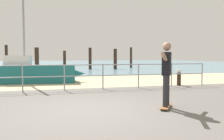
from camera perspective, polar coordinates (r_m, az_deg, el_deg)
The scene contains 15 objects.
ground_plane at distance 5.05m, azimuth -1.31°, elevation -12.46°, with size 24.00×10.00×0.04m, color #605B56.
beach_strip at distance 12.85m, azimuth -9.42°, elevation -2.74°, with size 24.00×6.00×0.04m, color tan.
sea_surface at distance 40.77m, azimuth -12.84°, elevation 1.48°, with size 72.00×50.00×0.04m, color slate.
railing_fence at distance 9.37m, azimuth -11.51°, elevation -0.80°, with size 12.42×0.05×1.05m.
sailboat at distance 12.56m, azimuth -18.38°, elevation -0.63°, with size 5.03×1.78×5.05m.
skateboard at distance 6.35m, azimuth 12.98°, elevation -8.60°, with size 0.62×0.77×0.08m.
skateboarder at distance 6.22m, azimuth 13.10°, elevation -0.01°, with size 0.90×1.24×1.65m.
bollard_short at distance 11.20m, azimuth 15.94°, elevation -2.17°, with size 0.18×0.18×0.61m, color #332319.
seagull at distance 11.16m, azimuth 15.94°, elevation -0.23°, with size 0.42×0.33×0.18m.
groyne_post_0 at distance 22.38m, azimuth -24.25°, elevation 2.61°, with size 0.24×0.24×2.32m, color #332319.
groyne_post_1 at distance 22.14m, azimuth -17.79°, elevation 2.49°, with size 0.37×0.37×2.12m, color #332319.
groyne_post_2 at distance 23.43m, azimuth -11.44°, elevation 2.33°, with size 0.28×0.28×1.87m, color #332319.
groyne_post_3 at distance 23.66m, azimuth -5.34°, elevation 2.78°, with size 0.30×0.30×2.18m, color #332319.
groyne_post_4 at distance 23.83m, azimuth 0.79°, elevation 2.68°, with size 0.34×0.34×2.08m, color #332319.
groyne_post_5 at distance 26.86m, azimuth 4.64°, elevation 3.03°, with size 0.26×0.26×2.33m, color #332319.
Camera 1 is at (-1.10, -5.73, 1.39)m, focal length 37.65 mm.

